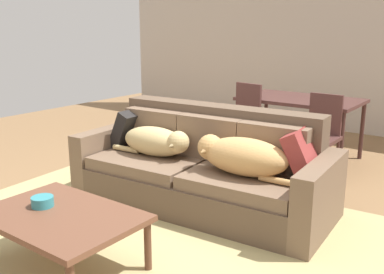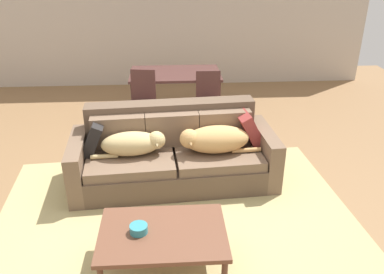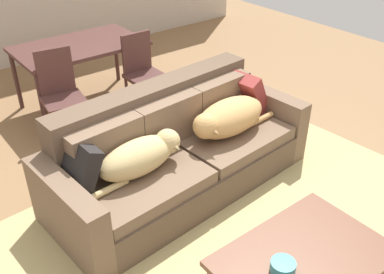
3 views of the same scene
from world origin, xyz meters
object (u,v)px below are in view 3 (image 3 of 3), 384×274
Objects in this scene: coffee_table at (304,260)px; dining_table at (80,50)px; dog_on_right_cushion at (228,118)px; dining_chair_near_left at (61,92)px; throw_pillow_by_right_arm at (244,92)px; couch at (176,152)px; bowl_on_coffee_table at (283,267)px; throw_pillow_by_left_arm at (77,166)px; dog_on_left_cushion at (142,156)px; dining_chair_near_right at (143,70)px.

coffee_table is 0.76× the size of dining_table.
dining_chair_near_left reaches higher than dog_on_right_cushion.
throw_pillow_by_right_arm reaches higher than dog_on_right_cushion.
couch is 15.85× the size of bowl_on_coffee_table.
throw_pillow_by_left_arm is 1.69m from coffee_table.
dining_chair_near_left is at bearing 102.57° from couch.
coffee_table is at bearing -62.04° from throw_pillow_by_left_arm.
couch is 0.94m from throw_pillow_by_right_arm.
dog_on_left_cushion is 0.89× the size of dining_chair_near_left.
dining_chair_near_right is (0.09, 1.52, -0.08)m from dog_on_right_cushion.
dining_chair_near_right reaches higher than throw_pillow_by_left_arm.
throw_pillow_by_left_arm is 0.36× the size of coffee_table.
coffee_table is at bearing -117.17° from dog_on_right_cushion.
dining_chair_near_right is at bearing 82.28° from dog_on_right_cushion.
dining_table reaches higher than coffee_table.
dog_on_left_cushion is 0.93× the size of dining_chair_near_right.
dog_on_left_cushion is (-0.43, -0.15, 0.23)m from couch.
throw_pillow_by_left_arm is (-0.90, -0.02, 0.26)m from couch.
throw_pillow_by_right_arm is at bearing -36.16° from dining_chair_near_left.
dog_on_left_cushion is 2.03× the size of throw_pillow_by_right_arm.
dining_chair_near_left reaches higher than coffee_table.
throw_pillow_by_right_arm reaches higher than dining_table.
dining_chair_near_right is (0.97, -0.00, -0.02)m from dining_chair_near_left.
dining_chair_near_left is (0.49, 1.41, -0.08)m from throw_pillow_by_left_arm.
dog_on_right_cushion is 2.40× the size of throw_pillow_by_left_arm.
dog_on_right_cushion is at bearing -3.45° from dog_on_left_cushion.
dog_on_right_cushion is 1.49m from coffee_table.
dog_on_right_cushion is 2.26× the size of throw_pillow_by_right_arm.
throw_pillow_by_right_arm is at bearing 52.83° from bowl_on_coffee_table.
dining_table is at bearing 86.72° from coffee_table.
dog_on_left_cushion is 1.83m from dining_chair_near_right.
throw_pillow_by_left_arm reaches higher than dog_on_left_cushion.
dog_on_left_cushion is at bearing -165.22° from couch.
dining_chair_near_right is (0.87, 2.88, 0.06)m from bowl_on_coffee_table.
throw_pillow_by_right_arm is 0.38× the size of coffee_table.
dining_chair_near_left reaches higher than bowl_on_coffee_table.
couch is 2.24× the size of coffee_table.
dining_chair_near_left is (-0.49, -0.55, -0.16)m from dining_table.
dog_on_right_cushion is at bearing -79.57° from dining_table.
dog_on_left_cushion is at bearing 176.55° from dog_on_right_cushion.
couch is 2.69× the size of dining_chair_near_right.
couch is 1.50m from coffee_table.
dog_on_right_cushion reaches higher than dog_on_left_cushion.
dining_chair_near_right is (1.46, 1.41, -0.10)m from throw_pillow_by_left_arm.
couch is 2.89× the size of dog_on_left_cushion.
dining_chair_near_right is at bearing 7.87° from dining_chair_near_left.
dining_chair_near_left is at bearing 115.67° from dog_on_right_cushion.
dog_on_right_cushion is at bearing -52.11° from dining_chair_near_left.
couch is 0.54m from dog_on_right_cushion.
couch is at bearing 159.05° from dog_on_right_cushion.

